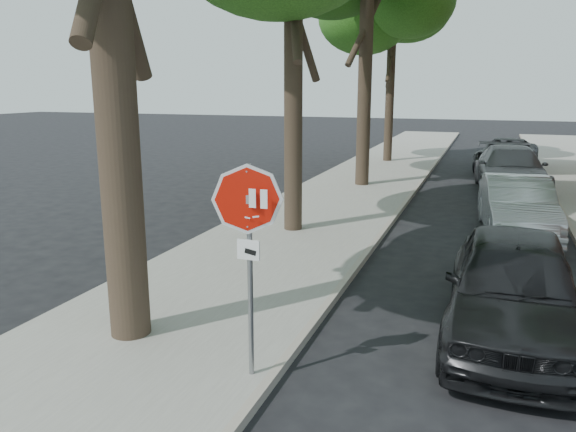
% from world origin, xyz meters
% --- Properties ---
extents(ground, '(120.00, 120.00, 0.00)m').
position_xyz_m(ground, '(0.00, 0.00, 0.00)').
color(ground, black).
rests_on(ground, ground).
extents(sidewalk_left, '(4.00, 55.00, 0.12)m').
position_xyz_m(sidewalk_left, '(-2.50, 12.00, 0.06)').
color(sidewalk_left, gray).
rests_on(sidewalk_left, ground).
extents(curb_left, '(0.12, 55.00, 0.13)m').
position_xyz_m(curb_left, '(-0.45, 12.00, 0.07)').
color(curb_left, '#9E9384').
rests_on(curb_left, ground).
extents(curb_right, '(0.12, 55.00, 0.13)m').
position_xyz_m(curb_right, '(3.95, 12.00, 0.07)').
color(curb_right, '#9E9384').
rests_on(curb_right, ground).
extents(stop_sign, '(0.76, 0.34, 2.61)m').
position_xyz_m(stop_sign, '(-0.70, -0.03, 1.95)').
color(stop_sign, gray).
rests_on(stop_sign, sidewalk_left).
extents(tree_far, '(5.29, 4.91, 9.33)m').
position_xyz_m(tree_far, '(-2.72, 21.11, 7.21)').
color(tree_far, black).
rests_on(tree_far, sidewalk_left).
extents(car_a, '(1.85, 4.58, 1.56)m').
position_xyz_m(car_a, '(2.33, 2.46, 0.78)').
color(car_a, black).
rests_on(car_a, ground).
extents(car_b, '(1.91, 4.43, 1.42)m').
position_xyz_m(car_b, '(2.60, 8.74, 0.71)').
color(car_b, '#AEB0B7').
rests_on(car_b, ground).
extents(car_c, '(2.63, 5.52, 1.55)m').
position_xyz_m(car_c, '(2.60, 14.86, 0.78)').
color(car_c, '#56555A').
rests_on(car_c, ground).
extents(car_d, '(2.89, 5.20, 1.38)m').
position_xyz_m(car_d, '(2.60, 20.32, 0.69)').
color(car_d, black).
rests_on(car_d, ground).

